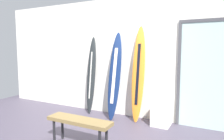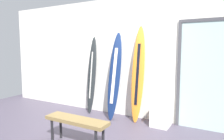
% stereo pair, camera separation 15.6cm
% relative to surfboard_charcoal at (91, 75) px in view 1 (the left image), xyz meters
% --- Properties ---
extents(ground, '(8.00, 8.00, 0.04)m').
position_rel_surfboard_charcoal_xyz_m(ground, '(0.66, -1.00, -0.97)').
color(ground, '#504858').
extents(wall_back, '(7.20, 0.20, 2.80)m').
position_rel_surfboard_charcoal_xyz_m(wall_back, '(0.66, 0.30, 0.45)').
color(wall_back, silver).
rests_on(wall_back, ground).
extents(surfboard_charcoal, '(0.23, 0.32, 1.91)m').
position_rel_surfboard_charcoal_xyz_m(surfboard_charcoal, '(0.00, 0.00, 0.00)').
color(surfboard_charcoal, '#222728').
rests_on(surfboard_charcoal, ground).
extents(surfboard_navy, '(0.31, 0.51, 1.99)m').
position_rel_surfboard_charcoal_xyz_m(surfboard_navy, '(0.69, -0.08, 0.03)').
color(surfboard_navy, navy).
rests_on(surfboard_navy, ground).
extents(surfboard_sunset, '(0.28, 0.34, 2.11)m').
position_rel_surfboard_charcoal_xyz_m(surfboard_sunset, '(1.23, -0.02, 0.09)').
color(surfboard_sunset, orange).
rests_on(surfboard_sunset, ground).
extents(display_block_left, '(0.38, 0.38, 0.42)m').
position_rel_surfboard_charcoal_xyz_m(display_block_left, '(1.77, -0.06, -0.74)').
color(display_block_left, silver).
rests_on(display_block_left, ground).
extents(glass_door, '(1.12, 0.06, 2.19)m').
position_rel_surfboard_charcoal_xyz_m(glass_door, '(2.59, 0.18, 0.17)').
color(glass_door, silver).
rests_on(glass_door, ground).
extents(bench, '(1.13, 0.30, 0.47)m').
position_rel_surfboard_charcoal_xyz_m(bench, '(0.80, -1.60, -0.55)').
color(bench, olive).
rests_on(bench, ground).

